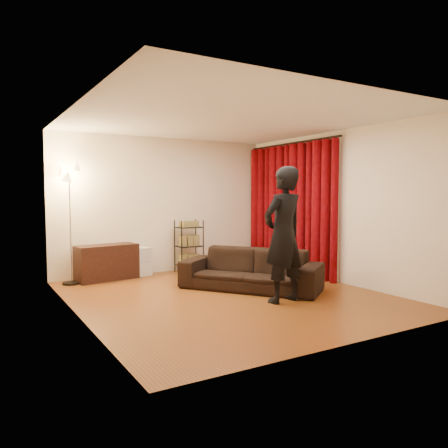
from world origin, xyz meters
TOP-DOWN VIEW (x-y plane):
  - floor at (0.00, 0.00)m, footprint 5.00×5.00m
  - ceiling at (0.00, 0.00)m, footprint 5.00×5.00m
  - wall_back at (0.00, 2.50)m, footprint 5.00×0.00m
  - wall_front at (0.00, -2.50)m, footprint 5.00×0.00m
  - wall_left at (-2.25, 0.00)m, footprint 0.00×5.00m
  - wall_right at (2.25, 0.00)m, footprint 0.00×5.00m
  - curtain_rod at (2.15, 1.12)m, footprint 0.04×2.65m
  - curtain at (2.13, 1.12)m, footprint 0.22×2.65m
  - sofa at (0.57, 0.22)m, footprint 2.08×2.36m
  - person at (0.51, -0.71)m, footprint 0.79×0.58m
  - media_cabinet at (-1.26, 2.23)m, footprint 1.17×0.59m
  - storage_boxes at (-0.56, 2.31)m, footprint 0.39×0.34m
  - wire_shelf at (0.39, 2.18)m, footprint 0.48×0.34m
  - floor_lamp at (-1.90, 2.18)m, footprint 0.41×0.41m

SIDE VIEW (x-z plane):
  - floor at x=0.00m, z-range 0.00..0.00m
  - storage_boxes at x=-0.56m, z-range 0.00..0.55m
  - media_cabinet at x=-1.26m, z-range 0.00..0.65m
  - sofa at x=0.57m, z-range 0.00..0.67m
  - wire_shelf at x=0.39m, z-range 0.00..1.05m
  - person at x=0.51m, z-range 0.00..1.98m
  - floor_lamp at x=-1.90m, z-range 0.00..2.09m
  - curtain at x=2.13m, z-range 0.00..2.55m
  - wall_back at x=0.00m, z-range -1.15..3.85m
  - wall_front at x=0.00m, z-range -1.15..3.85m
  - wall_left at x=-2.25m, z-range -1.15..3.85m
  - wall_right at x=2.25m, z-range -1.15..3.85m
  - curtain_rod at x=2.15m, z-range 2.56..2.60m
  - ceiling at x=0.00m, z-range 2.70..2.70m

